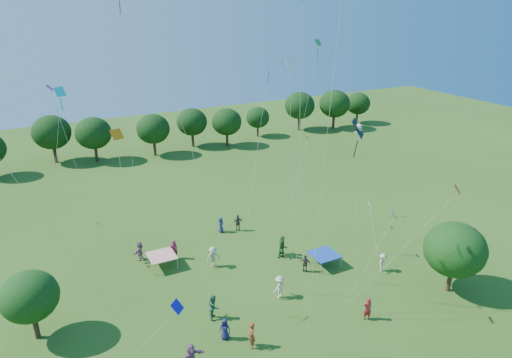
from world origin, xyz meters
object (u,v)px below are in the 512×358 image
Objects in this scene: near_tree_north at (29,297)px; red_high_kite at (138,4)px; near_tree_east at (455,250)px; tent_red_stripe at (162,256)px; pirate_kite at (358,131)px; tent_blue at (324,255)px.

red_high_kite is at bearing -3.06° from near_tree_north.
tent_red_stripe is (-18.68, 13.55, -2.58)m from near_tree_east.
near_tree_north is at bearing 176.94° from red_high_kite.
tent_red_stripe is 0.17× the size of pirate_kite.
red_high_kite reaches higher than near_tree_north.
near_tree_east reaches higher than near_tree_north.
near_tree_north is at bearing -154.73° from tent_red_stripe.
tent_red_stripe is 20.51m from red_high_kite.
near_tree_east is 0.23× the size of red_high_kite.
red_high_kite is at bearing 175.88° from tent_blue.
near_tree_east is 27.75m from red_high_kite.
red_high_kite is (-11.49, 6.44, 7.44)m from pirate_kite.
tent_red_stripe is 13.68m from tent_blue.
red_high_kite reaches higher than tent_blue.
near_tree_east is 13.16m from pirate_kite.
pirate_kite reaches higher than tent_red_stripe.
tent_blue is 24.06m from red_high_kite.
tent_blue is 13.68m from pirate_kite.
pirate_kite is at bearing -48.92° from tent_red_stripe.
red_high_kite is at bearing 150.73° from pirate_kite.
near_tree_east is 23.22m from tent_red_stripe.
tent_blue is at bearing 68.72° from pirate_kite.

